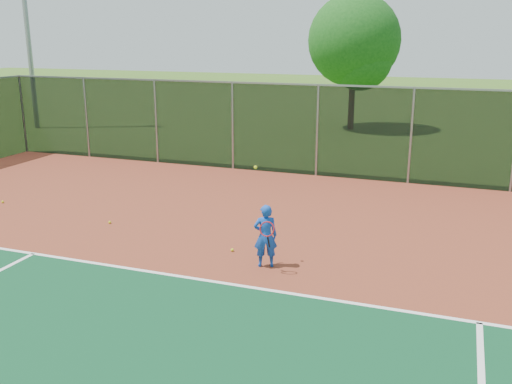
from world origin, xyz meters
TOP-DOWN VIEW (x-y plane):
  - court_apron at (0.00, 2.00)m, footprint 30.00×20.00m
  - fence_back at (0.00, 12.00)m, footprint 30.00×0.06m
  - tennis_player at (-2.08, 4.07)m, footprint 0.59×0.65m
  - practice_ball_0 at (-10.49, 5.84)m, footprint 0.07×0.07m
  - practice_ball_1 at (-3.02, 4.59)m, footprint 0.07×0.07m
  - practice_ball_3 at (-6.62, 5.31)m, footprint 0.07×0.07m
  - tree_back_left at (-3.67, 22.07)m, footprint 4.45×4.45m

SIDE VIEW (x-z plane):
  - court_apron at x=0.00m, z-range 0.00..0.02m
  - practice_ball_0 at x=-10.49m, z-range 0.02..0.09m
  - practice_ball_1 at x=-3.02m, z-range 0.02..0.09m
  - practice_ball_3 at x=-6.62m, z-range 0.02..0.09m
  - tennis_player at x=-2.08m, z-range -0.35..1.71m
  - fence_back at x=0.00m, z-range 0.05..3.08m
  - tree_back_left at x=-3.67m, z-range 0.83..7.37m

